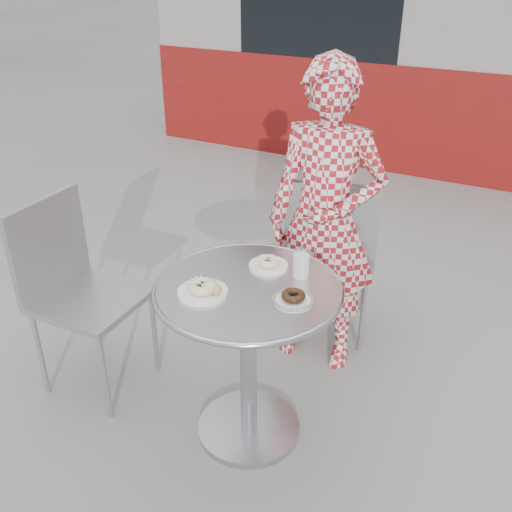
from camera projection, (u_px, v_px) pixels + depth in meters
The scene contains 9 objects.
ground at pixel (243, 422), 2.62m from camera, with size 60.00×60.00×0.00m, color gray.
bistro_table at pixel (248, 326), 2.31m from camera, with size 0.75×0.75×0.76m.
chair_far at pixel (329, 283), 3.15m from camera, with size 0.57×0.57×0.95m.
chair_left at pixel (95, 332), 2.75m from camera, with size 0.47×0.46×0.94m.
seated_person at pixel (325, 222), 2.72m from camera, with size 0.56×0.37×1.54m, color maroon.
plate_far at pixel (268, 263), 2.35m from camera, with size 0.16×0.16×0.04m.
plate_near at pixel (203, 289), 2.17m from camera, with size 0.19×0.19×0.05m.
plate_checker at pixel (293, 299), 2.12m from camera, with size 0.16×0.16×0.04m.
milk_cup at pixel (301, 265), 2.27m from camera, with size 0.07×0.07×0.11m.
Camera 1 is at (0.96, -1.69, 1.92)m, focal length 40.00 mm.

